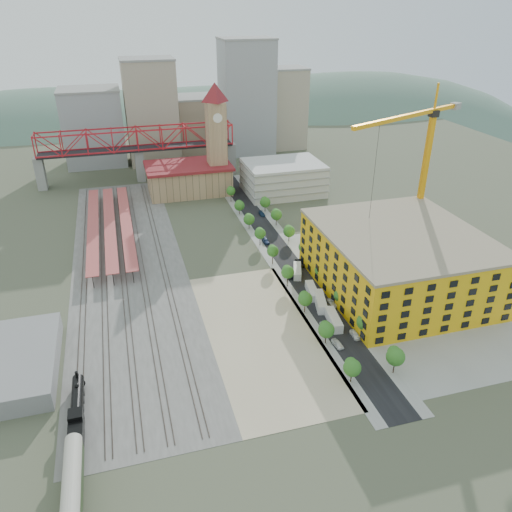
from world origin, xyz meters
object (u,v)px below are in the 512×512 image
object	(u,v)px
locomotive	(77,409)
coach	(73,483)
construction_building	(399,261)
site_trailer_c	(312,291)
car_0	(338,344)
clock_tower	(216,129)
site_trailer_d	(297,271)
site_trailer_b	(320,302)
site_trailer_a	(334,320)
tower_crane	(421,154)

from	to	relation	value
locomotive	coach	size ratio (longest dim) A/B	1.20
construction_building	site_trailer_c	world-z (taller)	construction_building
construction_building	car_0	size ratio (longest dim) A/B	11.97
clock_tower	site_trailer_d	distance (m)	88.67
locomotive	site_trailer_b	bearing A→B (deg)	21.49
site_trailer_c	car_0	world-z (taller)	site_trailer_c
construction_building	site_trailer_a	world-z (taller)	construction_building
locomotive	car_0	bearing A→B (deg)	6.44
car_0	locomotive	bearing A→B (deg)	178.84
site_trailer_b	site_trailer_c	distance (m)	6.38
coach	site_trailer_a	world-z (taller)	coach
site_trailer_a	site_trailer_d	bearing A→B (deg)	97.49
construction_building	site_trailer_b	world-z (taller)	construction_building
clock_tower	site_trailer_a	size ratio (longest dim) A/B	5.28
coach	site_trailer_a	xyz separation A→B (m)	(66.00, 36.18, -1.76)
tower_crane	site_trailer_c	world-z (taller)	tower_crane
site_trailer_a	coach	bearing A→B (deg)	-143.78
site_trailer_c	tower_crane	bearing A→B (deg)	31.83
construction_building	tower_crane	distance (m)	37.52
site_trailer_b	site_trailer_c	xyz separation A→B (m)	(0.00, 6.38, -0.12)
coach	site_trailer_d	bearing A→B (deg)	44.47
clock_tower	locomotive	bearing A→B (deg)	-114.20
locomotive	site_trailer_c	world-z (taller)	locomotive
clock_tower	coach	world-z (taller)	clock_tower
coach	tower_crane	size ratio (longest dim) A/B	0.33
coach	site_trailer_a	bearing A→B (deg)	28.73
site_trailer_a	car_0	xyz separation A→B (m)	(-3.00, -9.43, -0.63)
coach	tower_crane	xyz separation A→B (m)	(109.11, 70.52, 31.59)
locomotive	site_trailer_c	distance (m)	73.51
site_trailer_a	clock_tower	bearing A→B (deg)	101.56
coach	site_trailer_d	size ratio (longest dim) A/B	2.07
locomotive	site_trailer_b	world-z (taller)	locomotive
locomotive	coach	world-z (taller)	coach
site_trailer_b	site_trailer_a	bearing A→B (deg)	-76.10
tower_crane	car_0	xyz separation A→B (m)	(-46.11, -43.77, -33.98)
construction_building	site_trailer_c	distance (m)	27.45
clock_tower	site_trailer_d	size ratio (longest dim) A/B	5.79
clock_tower	construction_building	xyz separation A→B (m)	(34.00, -99.99, -19.29)
locomotive	site_trailer_d	world-z (taller)	locomotive
locomotive	car_0	distance (m)	63.42
construction_building	site_trailer_d	size ratio (longest dim) A/B	5.64
site_trailer_b	coach	bearing A→B (deg)	-131.45
clock_tower	tower_crane	size ratio (longest dim) A/B	0.92
clock_tower	site_trailer_a	distance (m)	116.09
site_trailer_b	site_trailer_c	bearing A→B (deg)	103.90
site_trailer_a	site_trailer_b	world-z (taller)	site_trailer_b
construction_building	site_trailer_b	bearing A→B (deg)	-173.18
locomotive	tower_crane	size ratio (longest dim) A/B	0.40
site_trailer_a	site_trailer_d	distance (m)	28.61
site_trailer_a	site_trailer_b	size ratio (longest dim) A/B	0.99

